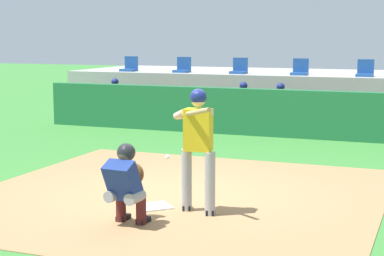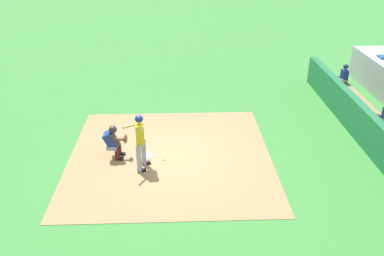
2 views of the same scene
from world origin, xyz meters
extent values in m
plane|color=#387A33|center=(0.00, 0.00, 0.00)|extent=(80.00, 80.00, 0.00)
cube|color=#9E754C|center=(0.00, 0.00, 0.01)|extent=(6.40, 6.40, 0.01)
cube|color=white|center=(0.00, -0.80, 0.02)|extent=(0.62, 0.62, 0.02)
cylinder|color=#99999E|center=(0.50, -0.79, 0.46)|extent=(0.15, 0.15, 0.92)
cylinder|color=#99999E|center=(0.90, -0.90, 0.46)|extent=(0.15, 0.15, 0.92)
cube|color=gold|center=(0.70, -0.85, 1.22)|extent=(0.40, 0.27, 0.60)
sphere|color=beige|center=(0.70, -0.85, 1.65)|extent=(0.21, 0.21, 0.21)
sphere|color=navy|center=(0.70, -0.85, 1.68)|extent=(0.24, 0.24, 0.24)
cylinder|color=beige|center=(0.42, -0.85, 1.43)|extent=(0.26, 0.23, 0.17)
cylinder|color=beige|center=(0.61, -0.78, 1.43)|extent=(0.57, 0.10, 0.18)
cylinder|color=tan|center=(0.68, -1.03, 1.48)|extent=(0.73, 0.54, 0.24)
cube|color=black|center=(0.48, -0.73, 0.04)|extent=(0.20, 0.29, 0.09)
cube|color=black|center=(0.88, -0.85, 0.04)|extent=(0.20, 0.29, 0.09)
cylinder|color=gray|center=(-0.15, -1.78, 0.42)|extent=(0.18, 0.33, 0.16)
cylinder|color=#4C1919|center=(-0.14, -1.63, 0.21)|extent=(0.14, 0.14, 0.42)
cube|color=black|center=(-0.13, -1.57, 0.04)|extent=(0.13, 0.25, 0.08)
cylinder|color=gray|center=(0.17, -1.81, 0.42)|extent=(0.18, 0.33, 0.16)
cylinder|color=#4C1919|center=(0.18, -1.66, 0.21)|extent=(0.14, 0.14, 0.42)
cube|color=black|center=(0.19, -1.60, 0.04)|extent=(0.13, 0.25, 0.08)
cube|color=navy|center=(0.01, -1.84, 0.64)|extent=(0.43, 0.47, 0.57)
cube|color=#2D2D33|center=(0.02, -1.72, 0.64)|extent=(0.40, 0.28, 0.45)
sphere|color=brown|center=(0.01, -1.76, 0.98)|extent=(0.21, 0.21, 0.21)
sphere|color=#232328|center=(0.02, -1.74, 1.00)|extent=(0.25, 0.25, 0.25)
cylinder|color=brown|center=(-0.01, -1.62, 0.64)|extent=(0.14, 0.46, 0.10)
ellipsoid|color=brown|center=(-0.04, -1.39, 0.64)|extent=(0.29, 0.14, 0.30)
sphere|color=white|center=(0.01, -0.37, 0.69)|extent=(0.07, 0.07, 0.07)
cube|color=#1E6638|center=(0.00, 6.50, 0.60)|extent=(13.00, 0.30, 1.20)
cube|color=olive|center=(0.00, 7.50, 0.23)|extent=(11.80, 0.44, 0.45)
cylinder|color=#939399|center=(-5.22, 7.25, 0.49)|extent=(0.15, 0.40, 0.15)
cylinder|color=#939399|center=(-5.22, 7.05, 0.23)|extent=(0.13, 0.13, 0.45)
cube|color=maroon|center=(-5.22, 7.00, 0.04)|extent=(0.11, 0.24, 0.08)
cylinder|color=#939399|center=(-4.96, 7.25, 0.49)|extent=(0.15, 0.40, 0.15)
cylinder|color=#939399|center=(-4.96, 7.05, 0.23)|extent=(0.13, 0.13, 0.45)
cube|color=maroon|center=(-4.96, 7.00, 0.04)|extent=(0.11, 0.24, 0.08)
cube|color=navy|center=(-5.09, 7.47, 0.76)|extent=(0.36, 0.22, 0.54)
sphere|color=tan|center=(-5.09, 7.47, 1.15)|extent=(0.20, 0.20, 0.20)
sphere|color=navy|center=(-5.09, 7.47, 1.19)|extent=(0.22, 0.22, 0.22)
cylinder|color=tan|center=(-5.29, 7.33, 0.65)|extent=(0.09, 0.41, 0.22)
cylinder|color=tan|center=(-4.89, 7.33, 0.65)|extent=(0.09, 0.41, 0.22)
cylinder|color=#939399|center=(-1.27, 7.25, 0.49)|extent=(0.15, 0.40, 0.15)
cylinder|color=#939399|center=(-1.27, 7.05, 0.23)|extent=(0.13, 0.13, 0.45)
cube|color=maroon|center=(-1.27, 7.00, 0.04)|extent=(0.11, 0.24, 0.08)
cylinder|color=#939399|center=(-1.01, 7.25, 0.49)|extent=(0.15, 0.40, 0.15)
cylinder|color=#939399|center=(-1.01, 7.05, 0.23)|extent=(0.13, 0.13, 0.45)
cube|color=maroon|center=(-1.01, 7.00, 0.04)|extent=(0.11, 0.24, 0.08)
cube|color=navy|center=(-1.14, 7.47, 0.76)|extent=(0.36, 0.22, 0.54)
sphere|color=brown|center=(-1.14, 7.47, 1.15)|extent=(0.20, 0.20, 0.20)
sphere|color=navy|center=(-1.14, 7.47, 1.19)|extent=(0.22, 0.22, 0.22)
cylinder|color=brown|center=(-1.34, 7.33, 0.65)|extent=(0.09, 0.41, 0.22)
cylinder|color=brown|center=(-0.94, 7.33, 0.65)|extent=(0.09, 0.41, 0.22)
cylinder|color=#939399|center=(-0.24, 7.25, 0.49)|extent=(0.15, 0.40, 0.15)
cylinder|color=#939399|center=(-0.24, 7.05, 0.23)|extent=(0.13, 0.13, 0.45)
cube|color=maroon|center=(-0.24, 7.00, 0.04)|extent=(0.11, 0.24, 0.08)
cylinder|color=#939399|center=(0.02, 7.25, 0.49)|extent=(0.15, 0.40, 0.15)
cylinder|color=#939399|center=(0.02, 7.05, 0.23)|extent=(0.13, 0.13, 0.45)
cube|color=maroon|center=(0.02, 7.00, 0.04)|extent=(0.11, 0.24, 0.08)
cube|color=navy|center=(-0.11, 7.47, 0.76)|extent=(0.36, 0.22, 0.54)
sphere|color=#996B4C|center=(-0.11, 7.47, 1.15)|extent=(0.20, 0.20, 0.20)
sphere|color=navy|center=(-0.11, 7.47, 1.19)|extent=(0.22, 0.22, 0.22)
cylinder|color=#996B4C|center=(-0.31, 7.33, 0.65)|extent=(0.09, 0.41, 0.22)
cylinder|color=#996B4C|center=(0.09, 7.33, 0.65)|extent=(0.09, 0.41, 0.22)
cube|color=#9E9E99|center=(0.00, 10.90, 0.70)|extent=(15.00, 4.40, 1.40)
cube|color=#1E478C|center=(-5.57, 9.30, 1.44)|extent=(0.46, 0.46, 0.08)
cube|color=#1E478C|center=(-5.57, 9.50, 1.68)|extent=(0.46, 0.06, 0.40)
cube|color=#1E478C|center=(-3.71, 9.30, 1.44)|extent=(0.46, 0.46, 0.08)
cube|color=#1E478C|center=(-3.71, 9.50, 1.68)|extent=(0.46, 0.06, 0.40)
cube|color=#1E478C|center=(-1.86, 9.30, 1.44)|extent=(0.46, 0.46, 0.08)
cube|color=#1E478C|center=(-1.86, 9.50, 1.68)|extent=(0.46, 0.06, 0.40)
cube|color=#1E478C|center=(0.00, 9.30, 1.44)|extent=(0.46, 0.46, 0.08)
cube|color=#1E478C|center=(0.00, 9.50, 1.68)|extent=(0.46, 0.06, 0.40)
cube|color=#1E478C|center=(1.86, 9.30, 1.44)|extent=(0.46, 0.46, 0.08)
cube|color=#1E478C|center=(1.86, 9.50, 1.68)|extent=(0.46, 0.06, 0.40)
camera|label=1|loc=(3.86, -9.17, 2.54)|focal=59.55mm
camera|label=2|loc=(11.07, 0.28, 6.72)|focal=37.62mm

